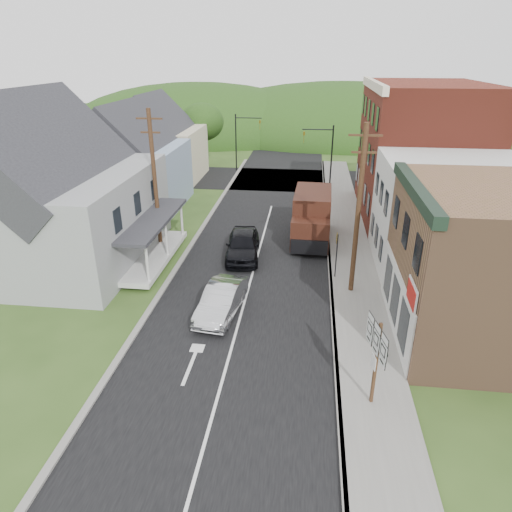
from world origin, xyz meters
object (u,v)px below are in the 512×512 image
(dark_sedan, at_px, (243,245))
(route_sign_cluster, at_px, (376,352))
(warning_sign, at_px, (337,248))
(delivery_van, at_px, (312,217))
(silver_sedan, at_px, (222,301))

(dark_sedan, distance_m, route_sign_cluster, 14.31)
(warning_sign, bearing_deg, dark_sedan, 162.06)
(delivery_van, relative_size, route_sign_cluster, 1.80)
(silver_sedan, bearing_deg, dark_sedan, 96.32)
(route_sign_cluster, bearing_deg, warning_sign, 82.54)
(silver_sedan, distance_m, route_sign_cluster, 8.91)
(silver_sedan, relative_size, dark_sedan, 0.90)
(delivery_van, bearing_deg, silver_sedan, -110.99)
(dark_sedan, bearing_deg, delivery_van, 32.99)
(dark_sedan, height_order, warning_sign, warning_sign)
(delivery_van, distance_m, warning_sign, 5.88)
(delivery_van, bearing_deg, route_sign_cluster, -79.81)
(silver_sedan, bearing_deg, warning_sign, 45.25)
(delivery_van, xyz_separation_m, route_sign_cluster, (2.33, -15.95, 0.64))
(silver_sedan, height_order, dark_sedan, dark_sedan)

